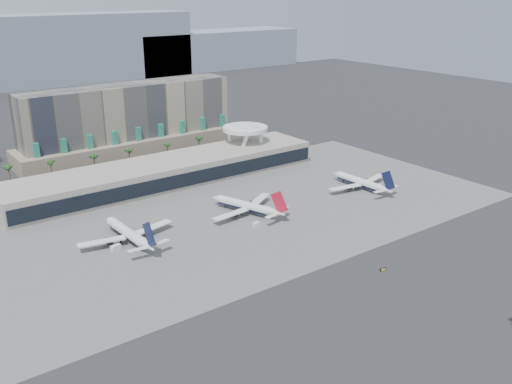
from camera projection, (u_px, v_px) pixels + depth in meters
ground at (305, 258)px, 216.84m from camera, size 900.00×900.00×0.00m
apron_pad at (225, 214)px, 258.34m from camera, size 260.00×130.00×0.06m
mountain_ridge at (20, 57)px, 576.95m from camera, size 680.00×60.00×70.00m
hotel at (130, 126)px, 348.33m from camera, size 140.00×30.00×42.00m
terminal at (167, 171)px, 297.51m from camera, size 170.00×32.50×14.50m
saucer_structure at (245, 131)px, 328.90m from camera, size 26.00×26.00×21.89m
palm_row at (148, 147)px, 326.61m from camera, size 157.80×2.80×13.10m
airliner_left at (129, 233)px, 229.45m from camera, size 41.46×42.71×14.74m
airliner_centre at (247, 206)px, 258.20m from camera, size 38.97×40.30×14.45m
airliner_right at (361, 182)px, 289.74m from camera, size 39.64×40.81×14.09m
service_vehicle_a at (116, 248)px, 223.15m from camera, size 4.50×2.94×2.02m
service_vehicle_b at (256, 224)px, 245.57m from camera, size 3.42×2.24×1.65m
taxiway_sign at (383, 269)px, 207.00m from camera, size 2.38×0.99×1.09m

